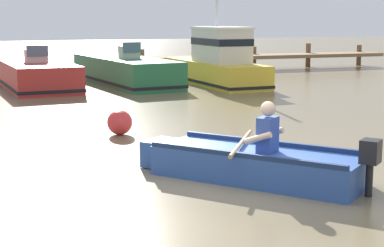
% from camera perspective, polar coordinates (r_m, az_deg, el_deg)
% --- Properties ---
extents(ground_plane, '(120.00, 120.00, 0.00)m').
position_cam_1_polar(ground_plane, '(9.11, 2.54, -5.47)').
color(ground_plane, '#7A6B4C').
extents(wooden_dock, '(12.64, 1.64, 1.24)m').
position_cam_1_polar(wooden_dock, '(29.19, 6.25, 6.14)').
color(wooden_dock, brown).
rests_on(wooden_dock, ground).
extents(rowboat_with_person, '(2.83, 3.26, 1.19)m').
position_cam_1_polar(rowboat_with_person, '(9.27, 5.66, -3.62)').
color(rowboat_with_person, '#2D519E').
rests_on(rowboat_with_person, ground).
extents(moored_boat_red, '(2.46, 6.23, 1.47)m').
position_cam_1_polar(moored_boat_red, '(22.24, -14.25, 4.34)').
color(moored_boat_red, '#B72D28').
rests_on(moored_boat_red, ground).
extents(moored_boat_green, '(2.66, 6.75, 1.53)m').
position_cam_1_polar(moored_boat_green, '(22.81, -6.19, 4.79)').
color(moored_boat_green, '#287042').
rests_on(moored_boat_green, ground).
extents(moored_boat_yellow, '(1.87, 5.96, 4.28)m').
position_cam_1_polar(moored_boat_yellow, '(22.48, 2.31, 5.55)').
color(moored_boat_yellow, gold).
rests_on(moored_boat_yellow, ground).
extents(mooring_buoy, '(0.51, 0.51, 0.51)m').
position_cam_1_polar(mooring_buoy, '(12.83, -6.66, 0.10)').
color(mooring_buoy, red).
rests_on(mooring_buoy, ground).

